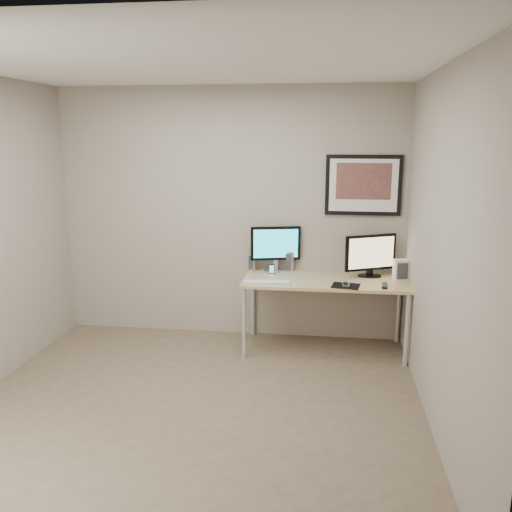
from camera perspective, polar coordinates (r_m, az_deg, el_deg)
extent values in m
plane|color=brown|center=(4.48, -6.51, -15.59)|extent=(3.60, 3.60, 0.00)
plane|color=white|center=(3.97, -7.50, 19.60)|extent=(3.60, 3.60, 0.00)
plane|color=gray|center=(5.67, -2.71, 4.41)|extent=(3.60, 0.00, 3.60)
plane|color=gray|center=(3.99, 18.97, 0.19)|extent=(0.00, 3.40, 3.40)
cube|color=olive|center=(5.35, 7.29, -2.57)|extent=(1.60, 0.70, 0.03)
cylinder|color=silver|center=(5.22, -1.27, -7.06)|extent=(0.04, 0.04, 0.70)
cylinder|color=silver|center=(5.80, -0.34, -5.01)|extent=(0.04, 0.04, 0.70)
cylinder|color=silver|center=(5.22, 15.59, -7.54)|extent=(0.04, 0.04, 0.70)
cylinder|color=silver|center=(5.81, 14.76, -5.44)|extent=(0.04, 0.04, 0.70)
cube|color=black|center=(5.54, 11.23, 7.32)|extent=(0.75, 0.03, 0.60)
cube|color=silver|center=(5.52, 11.24, 7.30)|extent=(0.67, 0.00, 0.52)
cube|color=#C96C1B|center=(5.51, 11.26, 7.71)|extent=(0.54, 0.00, 0.36)
cube|color=silver|center=(5.62, 2.05, -1.49)|extent=(0.27, 0.22, 0.02)
cube|color=silver|center=(5.61, 2.05, -0.90)|extent=(0.05, 0.05, 0.10)
cube|color=black|center=(5.56, 2.07, 1.35)|extent=(0.51, 0.15, 0.35)
cube|color=#15A9C0|center=(5.54, 2.05, 1.31)|extent=(0.45, 0.11, 0.29)
cube|color=black|center=(5.50, 11.86, -2.06)|extent=(0.26, 0.21, 0.02)
cube|color=black|center=(5.50, 11.87, -1.70)|extent=(0.07, 0.06, 0.05)
cube|color=black|center=(5.45, 11.97, 0.38)|extent=(0.50, 0.27, 0.36)
cube|color=#D0B689|center=(5.43, 11.98, 0.34)|extent=(0.44, 0.22, 0.30)
cylinder|color=silver|center=(5.63, -0.38, -0.66)|extent=(0.09, 0.09, 0.17)
cylinder|color=silver|center=(5.62, 3.61, -0.54)|extent=(0.10, 0.10, 0.20)
cube|color=black|center=(5.43, 1.66, -1.45)|extent=(0.05, 0.05, 0.12)
cube|color=silver|center=(5.17, 1.08, -2.74)|extent=(0.47, 0.16, 0.02)
cube|color=black|center=(5.13, 9.43, -3.11)|extent=(0.29, 0.26, 0.00)
ellipsoid|color=black|center=(5.13, 9.43, -2.91)|extent=(0.06, 0.10, 0.03)
cube|color=black|center=(5.19, 13.39, -3.02)|extent=(0.07, 0.18, 0.02)
cube|color=silver|center=(5.43, 14.99, -1.42)|extent=(0.15, 0.12, 0.20)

